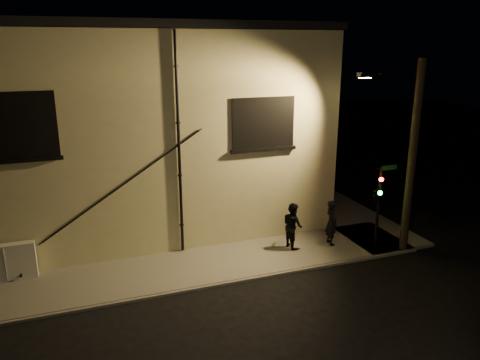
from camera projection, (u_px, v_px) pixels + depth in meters
name	position (u px, v px, depth m)	size (l,w,h in m)	color
ground	(253.00, 279.00, 16.44)	(90.00, 90.00, 0.00)	black
sidewalk	(242.00, 229.00, 20.79)	(21.00, 16.00, 0.12)	slate
building	(125.00, 121.00, 22.31)	(16.20, 12.23, 8.80)	beige
utility_cabinet	(5.00, 263.00, 15.99)	(1.97, 0.33, 1.30)	white
pedestrian_a	(331.00, 222.00, 18.84)	(0.68, 0.44, 1.86)	black
pedestrian_b	(293.00, 225.00, 18.55)	(0.90, 0.70, 1.84)	black
traffic_signal	(377.00, 195.00, 17.99)	(1.31, 1.98, 3.36)	black
streetlamp_pole	(410.00, 155.00, 17.62)	(2.03, 1.40, 7.49)	black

